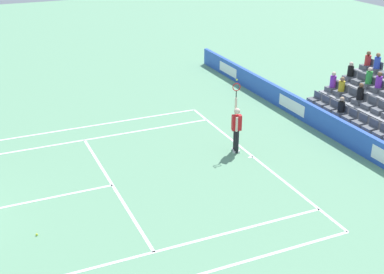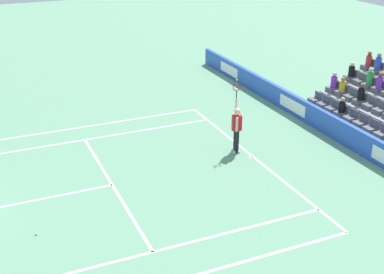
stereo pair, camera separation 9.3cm
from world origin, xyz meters
TOP-DOWN VIEW (x-y plane):
  - line_baseline at (0.00, -11.89)m, footprint 10.97×0.10m
  - line_service at (0.00, -6.40)m, footprint 8.23×0.10m
  - line_centre_service at (0.00, -3.20)m, footprint 0.10×6.40m
  - line_singles_sideline_left at (4.12, -5.95)m, footprint 0.10×11.89m
  - line_singles_sideline_right at (-4.12, -5.95)m, footprint 0.10×11.89m
  - line_doubles_sideline_left at (5.49, -5.95)m, footprint 0.10×11.89m
  - line_centre_mark at (0.00, -11.79)m, footprint 0.10×0.20m
  - sponsor_barrier at (-0.00, -15.78)m, footprint 24.94×0.22m
  - tennis_player at (0.69, -11.51)m, footprint 0.51×0.41m
  - loose_tennis_ball at (-2.01, -3.59)m, footprint 0.07×0.07m

SIDE VIEW (x-z plane):
  - line_baseline at x=0.00m, z-range 0.00..0.01m
  - line_service at x=0.00m, z-range 0.00..0.01m
  - line_centre_service at x=0.00m, z-range 0.00..0.01m
  - line_singles_sideline_left at x=4.12m, z-range 0.00..0.01m
  - line_singles_sideline_right at x=-4.12m, z-range 0.00..0.01m
  - line_doubles_sideline_left at x=5.49m, z-range 0.00..0.01m
  - line_centre_mark at x=0.00m, z-range 0.00..0.01m
  - loose_tennis_ball at x=-2.01m, z-range 0.00..0.07m
  - sponsor_barrier at x=0.00m, z-range 0.00..0.93m
  - tennis_player at x=0.69m, z-range -0.43..2.42m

